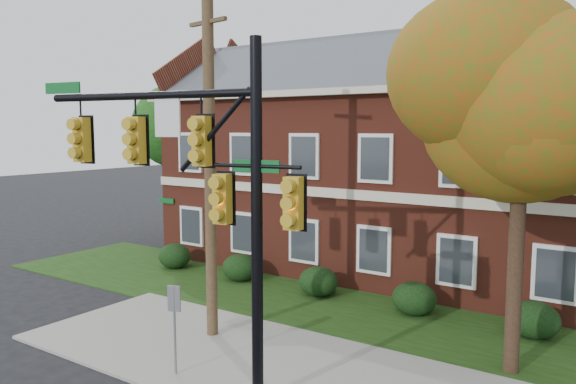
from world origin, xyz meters
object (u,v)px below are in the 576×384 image
Objects in this scene: apartment_building at (384,149)px; tree_far_rear at (474,69)px; hedge_far_right at (534,320)px; tree_near_right at (533,90)px; hedge_right at (414,299)px; utility_pole at (210,168)px; tree_left_rear at (193,111)px; traffic_signal at (200,180)px; hedge_center at (318,282)px; sign_post at (174,315)px; hedge_left at (240,268)px; hedge_far_left at (175,256)px.

apartment_building is 8.84m from tree_far_rear.
tree_near_right is (0.22, -2.83, 6.14)m from hedge_far_right.
hedge_right is 0.15× the size of utility_pole.
tree_left_rear is 1.16× the size of traffic_signal.
tree_near_right is at bearing -21.42° from hedge_center.
utility_pole reaches higher than traffic_signal.
sign_post is at bearing -87.73° from apartment_building.
tree_far_rear is at bearing 93.26° from utility_pole.
sign_post is at bearing -61.44° from hedge_left.
hedge_right is 0.18× the size of traffic_signal.
sign_post is (4.00, -7.35, 0.97)m from hedge_left.
hedge_left is at bearing 0.00° from hedge_far_left.
tree_left_rear reaches higher than hedge_far_left.
hedge_far_left is 0.16× the size of tree_left_rear.
hedge_left is 7.00m from hedge_right.
tree_near_right is 9.61m from sign_post.
hedge_far_right is at bearing 29.15° from sign_post.
traffic_signal is (-5.40, -7.58, 4.21)m from hedge_far_right.
hedge_far_left is 1.00× the size of hedge_far_right.
hedge_center is 3.50m from hedge_right.
tree_far_rear is 21.08m from traffic_signal.
tree_near_right reaches higher than hedge_left.
utility_pole is at bearing -95.83° from tree_far_rear.
hedge_right is 0.16× the size of tree_near_right.
hedge_center and hedge_far_right have the same top height.
hedge_far_left is (-7.00, -5.25, -4.46)m from apartment_building.
hedge_far_right is 0.18× the size of traffic_signal.
apartment_building is 13.43× the size of hedge_far_left.
tree_left_rear is (-16.73, 4.14, 6.16)m from hedge_far_right.
hedge_right is at bearing 60.06° from utility_pole.
tree_far_rear reaches higher than tree_left_rear.
tree_far_rear is (1.34, 13.09, 8.32)m from hedge_center.
apartment_building reaches higher than hedge_center.
hedge_left is at bearing -33.59° from tree_left_rear.
hedge_far_right is 18.30m from tree_left_rear.
hedge_center is (7.00, 0.00, 0.00)m from hedge_far_left.
tree_near_right is 8.23m from utility_pole.
hedge_far_right is 0.64× the size of sign_post.
utility_pole reaches higher than tree_left_rear.
hedge_far_right is at bearing -66.63° from tree_far_rear.
hedge_left is at bearing 99.21° from sign_post.
apartment_building reaches higher than hedge_far_left.
tree_near_right is at bearing -11.27° from hedge_far_left.
utility_pole is (6.50, -4.93, 4.22)m from hedge_far_left.
tree_near_right is 3.90× the size of sign_post.
tree_near_right is at bearing 14.52° from sign_post.
sign_post is (-6.72, -4.51, -5.18)m from tree_near_right.
hedge_far_left is at bearing 168.73° from tree_near_right.
utility_pole is (-4.00, -4.93, 4.22)m from hedge_right.
hedge_far_left is 7.00m from hedge_center.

